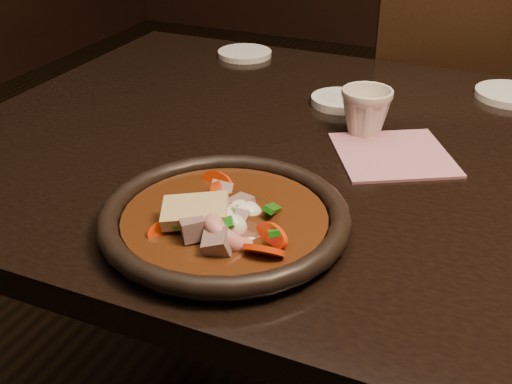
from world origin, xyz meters
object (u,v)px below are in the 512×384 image
at_px(chair, 442,148).
at_px(tea_cup, 366,110).
at_px(table, 458,217).
at_px(plate, 225,219).

relative_size(chair, tea_cup, 10.86).
xyz_separation_m(chair, tea_cup, (-0.06, -0.58, 0.31)).
bearing_deg(table, tea_cup, 158.41).
relative_size(table, plate, 5.22).
bearing_deg(plate, tea_cup, 77.24).
xyz_separation_m(plate, tea_cup, (0.08, 0.34, 0.03)).
relative_size(table, chair, 1.81).
relative_size(table, tea_cup, 19.62).
relative_size(plate, tea_cup, 3.76).
distance_m(chair, tea_cup, 0.66).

